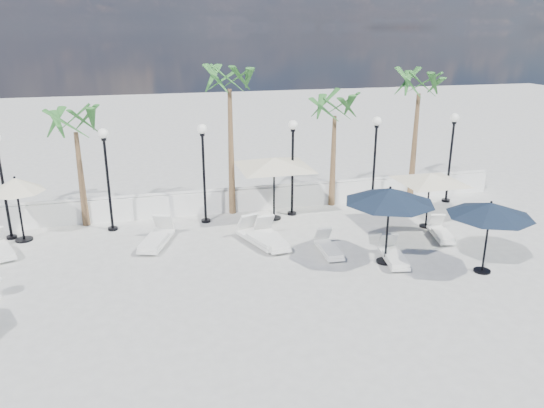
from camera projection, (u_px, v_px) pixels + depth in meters
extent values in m
plane|color=#A2A19D|center=(236.00, 301.00, 14.72)|extent=(100.00, 100.00, 0.00)
cube|color=white|center=(202.00, 203.00, 21.48)|extent=(26.00, 0.30, 0.90)
cube|color=white|center=(202.00, 191.00, 21.31)|extent=(26.00, 0.12, 0.08)
cylinder|color=black|center=(12.00, 237.00, 19.05)|extent=(0.36, 0.36, 0.10)
cylinder|color=black|center=(4.00, 192.00, 18.52)|extent=(0.10, 0.10, 3.50)
cylinder|color=black|center=(113.00, 229.00, 19.87)|extent=(0.36, 0.36, 0.10)
cylinder|color=black|center=(108.00, 185.00, 19.33)|extent=(0.10, 0.10, 3.50)
cylinder|color=black|center=(104.00, 139.00, 18.79)|extent=(0.18, 0.18, 0.10)
sphere|color=white|center=(103.00, 133.00, 18.73)|extent=(0.36, 0.36, 0.36)
cylinder|color=black|center=(206.00, 221.00, 20.68)|extent=(0.36, 0.36, 0.10)
cylinder|color=black|center=(204.00, 179.00, 20.14)|extent=(0.10, 0.10, 3.50)
cylinder|color=black|center=(202.00, 135.00, 19.61)|extent=(0.18, 0.18, 0.10)
sphere|color=white|center=(202.00, 129.00, 19.54)|extent=(0.36, 0.36, 0.36)
cylinder|color=black|center=(292.00, 213.00, 21.50)|extent=(0.36, 0.36, 0.10)
cylinder|color=black|center=(292.00, 173.00, 20.96)|extent=(0.10, 0.10, 3.50)
cylinder|color=black|center=(293.00, 130.00, 20.42)|extent=(0.18, 0.18, 0.10)
sphere|color=white|center=(293.00, 125.00, 20.35)|extent=(0.36, 0.36, 0.36)
cylinder|color=black|center=(372.00, 207.00, 22.31)|extent=(0.36, 0.36, 0.10)
cylinder|color=black|center=(374.00, 167.00, 21.77)|extent=(0.10, 0.10, 3.50)
cylinder|color=black|center=(377.00, 126.00, 21.24)|extent=(0.18, 0.18, 0.10)
sphere|color=white|center=(377.00, 121.00, 21.17)|extent=(0.36, 0.36, 0.36)
cylinder|color=black|center=(446.00, 200.00, 23.13)|extent=(0.36, 0.36, 0.10)
cylinder|color=black|center=(450.00, 162.00, 22.59)|extent=(0.10, 0.10, 3.50)
cylinder|color=black|center=(454.00, 123.00, 22.05)|extent=(0.18, 0.18, 0.10)
sphere|color=white|center=(455.00, 118.00, 21.98)|extent=(0.36, 0.36, 0.36)
cone|color=brown|center=(81.00, 180.00, 19.82)|extent=(0.28, 0.28, 3.60)
cone|color=brown|center=(231.00, 153.00, 20.92)|extent=(0.28, 0.28, 5.00)
cone|color=brown|center=(333.00, 162.00, 22.11)|extent=(0.28, 0.28, 3.80)
cone|color=brown|center=(414.00, 147.00, 22.85)|extent=(0.28, 0.28, 4.60)
cube|color=silver|center=(1.00, 251.00, 17.63)|extent=(1.28, 1.93, 0.10)
cube|color=silver|center=(2.00, 250.00, 17.41)|extent=(1.02, 1.37, 0.10)
cube|color=silver|center=(156.00, 241.00, 18.39)|extent=(1.40, 2.21, 0.11)
cube|color=silver|center=(154.00, 241.00, 18.08)|extent=(1.12, 1.56, 0.11)
cube|color=silver|center=(163.00, 221.00, 19.06)|extent=(0.79, 0.70, 0.66)
cube|color=silver|center=(272.00, 241.00, 18.42)|extent=(0.86, 2.10, 0.11)
cube|color=silver|center=(274.00, 240.00, 18.13)|extent=(0.76, 1.43, 0.11)
cube|color=silver|center=(264.00, 222.00, 19.04)|extent=(0.68, 0.54, 0.64)
cube|color=silver|center=(329.00, 250.00, 17.73)|extent=(0.64, 1.71, 0.09)
cube|color=silver|center=(331.00, 250.00, 17.48)|extent=(0.58, 1.16, 0.09)
cube|color=silver|center=(323.00, 233.00, 18.26)|extent=(0.55, 0.42, 0.53)
cube|color=silver|center=(441.00, 235.00, 19.03)|extent=(0.96, 1.79, 0.09)
cube|color=silver|center=(443.00, 235.00, 18.78)|extent=(0.79, 1.24, 0.09)
cube|color=silver|center=(436.00, 219.00, 19.58)|extent=(0.61, 0.52, 0.53)
cube|color=silver|center=(260.00, 240.00, 18.52)|extent=(1.36, 2.22, 0.11)
cube|color=silver|center=(264.00, 239.00, 18.26)|extent=(1.10, 1.56, 0.11)
cube|color=silver|center=(247.00, 221.00, 19.07)|extent=(0.79, 0.69, 0.66)
cube|color=silver|center=(393.00, 258.00, 17.08)|extent=(0.94, 1.88, 0.10)
cube|color=silver|center=(396.00, 258.00, 16.82)|extent=(0.79, 1.30, 0.10)
cube|color=silver|center=(388.00, 239.00, 17.66)|extent=(0.64, 0.53, 0.56)
cylinder|color=silver|center=(264.00, 226.00, 20.26)|extent=(0.42, 0.42, 0.03)
cylinder|color=silver|center=(264.00, 220.00, 20.19)|extent=(0.06, 0.06, 0.51)
cylinder|color=silver|center=(264.00, 213.00, 20.10)|extent=(0.55, 0.55, 0.03)
cylinder|color=black|center=(385.00, 261.00, 17.13)|extent=(0.57, 0.57, 0.06)
cylinder|color=black|center=(387.00, 227.00, 16.75)|extent=(0.07, 0.07, 2.45)
cone|color=black|center=(390.00, 195.00, 16.42)|extent=(2.86, 2.86, 0.46)
sphere|color=black|center=(390.00, 188.00, 16.34)|extent=(0.08, 0.08, 0.08)
cylinder|color=black|center=(482.00, 271.00, 16.47)|extent=(0.52, 0.52, 0.06)
cylinder|color=black|center=(486.00, 239.00, 16.13)|extent=(0.06, 0.06, 2.22)
cone|color=black|center=(490.00, 209.00, 15.83)|extent=(2.58, 2.58, 0.42)
sphere|color=black|center=(491.00, 202.00, 15.76)|extent=(0.07, 0.07, 0.07)
cylinder|color=black|center=(274.00, 218.00, 21.03)|extent=(0.56, 0.56, 0.06)
cylinder|color=black|center=(274.00, 189.00, 20.65)|extent=(0.07, 0.07, 2.46)
pyramid|color=beige|center=(274.00, 158.00, 20.26)|extent=(5.45, 5.45, 0.37)
cylinder|color=black|center=(425.00, 226.00, 20.19)|extent=(0.48, 0.48, 0.06)
cylinder|color=black|center=(428.00, 201.00, 19.87)|extent=(0.06, 0.06, 2.08)
pyramid|color=beige|center=(431.00, 173.00, 19.54)|extent=(4.52, 4.52, 0.32)
cylinder|color=black|center=(24.00, 239.00, 18.89)|extent=(0.60, 0.60, 0.06)
cylinder|color=black|center=(20.00, 210.00, 18.54)|extent=(0.08, 0.08, 2.26)
cone|color=beige|center=(16.00, 185.00, 18.25)|extent=(1.93, 1.93, 0.48)
sphere|color=black|center=(14.00, 177.00, 18.16)|extent=(0.09, 0.09, 0.09)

